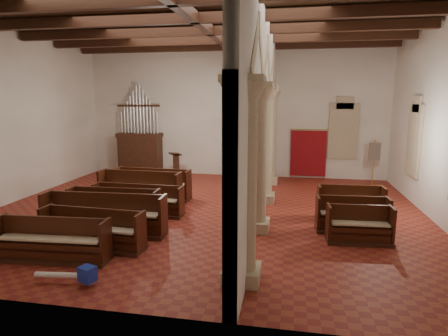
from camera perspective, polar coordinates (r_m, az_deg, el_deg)
floor at (r=12.37m, az=-2.88°, el=-6.60°), size 14.00×14.00×0.00m
ceiling at (r=12.05m, az=-3.17°, el=21.80°), size 14.00×14.00×0.00m
wall_back at (r=17.72m, az=1.45°, el=8.48°), size 14.00×0.02×6.00m
wall_front at (r=6.17m, az=-15.86°, el=4.09°), size 14.00×0.02×6.00m
wall_left at (r=15.06m, az=-30.12°, el=6.69°), size 0.02×12.00×6.00m
wall_right at (r=12.30m, az=30.84°, el=6.06°), size 0.02×12.00×6.00m
ceiling_beams at (r=12.01m, az=-3.16°, el=20.96°), size 13.80×11.80×0.30m
arcade at (r=11.54m, az=5.83°, el=10.09°), size 0.90×11.90×6.00m
window_right_b at (r=14.72m, az=27.12°, el=3.76°), size 0.03×1.00×2.20m
window_back at (r=17.70m, az=17.72°, el=5.38°), size 1.00×0.03×2.20m
pipe_organ at (r=18.61m, az=-12.67°, el=3.29°), size 2.10×0.85×4.40m
lectern at (r=17.44m, az=-7.28°, el=0.12°), size 0.56×0.58×1.23m
dossal_curtain at (r=17.62m, az=12.71°, el=2.22°), size 1.80×0.07×2.17m
processional_banner at (r=16.37m, az=21.75°, el=-0.39°), size 0.47×0.60×2.05m
hymnal_box_a at (r=8.10m, az=-20.10°, el=-14.94°), size 0.37×0.33×0.30m
hymnal_box_b at (r=11.08m, az=-12.96°, el=-7.54°), size 0.35×0.30×0.32m
hymnal_box_c at (r=12.17m, az=-11.21°, el=-5.89°), size 0.35×0.32×0.29m
tube_heater_a at (r=8.45m, az=-23.34°, el=-14.76°), size 1.15×0.25×0.11m
tube_heater_b at (r=9.46m, az=-15.79°, el=-11.51°), size 0.88×0.14×0.09m
nave_pew_0 at (r=9.56m, az=-24.71°, el=-10.80°), size 2.68×0.81×0.98m
nave_pew_1 at (r=9.92m, az=-19.39°, el=-9.66°), size 2.67×0.79×0.98m
nave_pew_2 at (r=10.81m, az=-17.78°, el=-7.65°), size 3.43×0.89×1.11m
nave_pew_3 at (r=11.75m, az=-16.39°, el=-6.28°), size 2.78×0.75×1.01m
nave_pew_4 at (r=12.28m, az=-12.92°, el=-5.47°), size 2.93×0.71×0.96m
nave_pew_5 at (r=13.46m, az=-12.66°, el=-3.75°), size 2.93×0.83×1.15m
nave_pew_6 at (r=14.04m, az=-10.82°, el=-3.13°), size 2.85×0.86×1.11m
aisle_pew_0 at (r=10.30m, az=19.88°, el=-8.91°), size 1.65×0.74×0.97m
aisle_pew_1 at (r=11.04m, az=18.90°, el=-7.52°), size 1.99×0.77×0.98m
aisle_pew_2 at (r=12.04m, az=18.63°, el=-5.88°), size 1.98×0.80×1.06m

